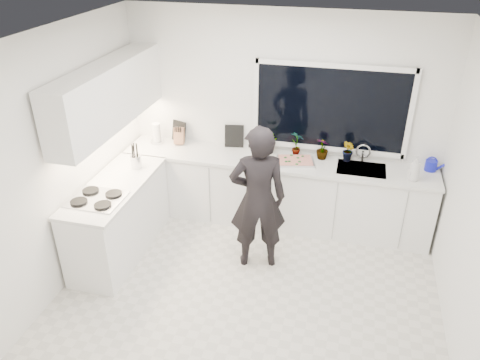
# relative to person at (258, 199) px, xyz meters

# --- Properties ---
(floor) EXTENTS (4.00, 3.50, 0.02)m
(floor) POSITION_rel_person_xyz_m (0.03, -0.53, -0.88)
(floor) COLOR beige
(floor) RESTS_ON ground
(wall_back) EXTENTS (4.00, 0.02, 2.70)m
(wall_back) POSITION_rel_person_xyz_m (0.03, 1.23, 0.48)
(wall_back) COLOR white
(wall_back) RESTS_ON ground
(wall_left) EXTENTS (0.02, 3.50, 2.70)m
(wall_left) POSITION_rel_person_xyz_m (-1.98, -0.53, 0.48)
(wall_left) COLOR white
(wall_left) RESTS_ON ground
(wall_right) EXTENTS (0.02, 3.50, 2.70)m
(wall_right) POSITION_rel_person_xyz_m (2.04, -0.53, 0.48)
(wall_right) COLOR white
(wall_right) RESTS_ON ground
(ceiling) EXTENTS (4.00, 3.50, 0.02)m
(ceiling) POSITION_rel_person_xyz_m (0.03, -0.53, 1.84)
(ceiling) COLOR white
(ceiling) RESTS_ON wall_back
(window) EXTENTS (1.80, 0.02, 1.00)m
(window) POSITION_rel_person_xyz_m (0.63, 1.19, 0.68)
(window) COLOR black
(window) RESTS_ON wall_back
(base_cabinets_back) EXTENTS (3.92, 0.58, 0.88)m
(base_cabinets_back) POSITION_rel_person_xyz_m (0.03, 0.92, -0.43)
(base_cabinets_back) COLOR white
(base_cabinets_back) RESTS_ON floor
(base_cabinets_left) EXTENTS (0.58, 1.60, 0.88)m
(base_cabinets_left) POSITION_rel_person_xyz_m (-1.64, -0.18, -0.43)
(base_cabinets_left) COLOR white
(base_cabinets_left) RESTS_ON floor
(countertop_back) EXTENTS (3.94, 0.62, 0.04)m
(countertop_back) POSITION_rel_person_xyz_m (0.03, 0.91, 0.03)
(countertop_back) COLOR silver
(countertop_back) RESTS_ON base_cabinets_back
(countertop_left) EXTENTS (0.62, 1.60, 0.04)m
(countertop_left) POSITION_rel_person_xyz_m (-1.64, -0.18, 0.03)
(countertop_left) COLOR silver
(countertop_left) RESTS_ON base_cabinets_left
(upper_cabinets) EXTENTS (0.34, 2.10, 0.70)m
(upper_cabinets) POSITION_rel_person_xyz_m (-1.76, 0.17, 0.98)
(upper_cabinets) COLOR white
(upper_cabinets) RESTS_ON wall_left
(sink) EXTENTS (0.58, 0.42, 0.14)m
(sink) POSITION_rel_person_xyz_m (1.08, 0.92, 0.00)
(sink) COLOR silver
(sink) RESTS_ON countertop_back
(faucet) EXTENTS (0.03, 0.03, 0.22)m
(faucet) POSITION_rel_person_xyz_m (1.08, 1.12, 0.16)
(faucet) COLOR silver
(faucet) RESTS_ON countertop_back
(stovetop) EXTENTS (0.56, 0.48, 0.03)m
(stovetop) POSITION_rel_person_xyz_m (-1.66, -0.53, 0.07)
(stovetop) COLOR black
(stovetop) RESTS_ON countertop_left
(person) EXTENTS (0.72, 0.57, 1.73)m
(person) POSITION_rel_person_xyz_m (0.00, 0.00, 0.00)
(person) COLOR black
(person) RESTS_ON floor
(pizza_tray) EXTENTS (0.51, 0.43, 0.03)m
(pizza_tray) POSITION_rel_person_xyz_m (0.28, 0.89, 0.07)
(pizza_tray) COLOR silver
(pizza_tray) RESTS_ON countertop_back
(pizza) EXTENTS (0.47, 0.38, 0.01)m
(pizza) POSITION_rel_person_xyz_m (0.28, 0.89, 0.09)
(pizza) COLOR #B72D18
(pizza) RESTS_ON pizza_tray
(watering_can) EXTENTS (0.17, 0.17, 0.13)m
(watering_can) POSITION_rel_person_xyz_m (1.88, 1.08, 0.12)
(watering_can) COLOR #1318B4
(watering_can) RESTS_ON countertop_back
(paper_towel_roll) EXTENTS (0.11, 0.11, 0.26)m
(paper_towel_roll) POSITION_rel_person_xyz_m (-1.62, 1.02, 0.18)
(paper_towel_roll) COLOR silver
(paper_towel_roll) RESTS_ON countertop_back
(knife_block) EXTENTS (0.14, 0.12, 0.22)m
(knife_block) POSITION_rel_person_xyz_m (-1.31, 1.06, 0.16)
(knife_block) COLOR #8B5F40
(knife_block) RESTS_ON countertop_back
(utensil_crock) EXTENTS (0.16, 0.16, 0.16)m
(utensil_crock) POSITION_rel_person_xyz_m (-1.57, 0.27, 0.13)
(utensil_crock) COLOR silver
(utensil_crock) RESTS_ON countertop_left
(picture_frame_large) EXTENTS (0.21, 0.10, 0.28)m
(picture_frame_large) POSITION_rel_person_xyz_m (-1.35, 1.16, 0.19)
(picture_frame_large) COLOR black
(picture_frame_large) RESTS_ON countertop_back
(picture_frame_small) EXTENTS (0.25, 0.06, 0.30)m
(picture_frame_small) POSITION_rel_person_xyz_m (-0.58, 1.16, 0.20)
(picture_frame_small) COLOR black
(picture_frame_small) RESTS_ON countertop_back
(herb_plants) EXTENTS (1.29, 0.37, 0.34)m
(herb_plants) POSITION_rel_person_xyz_m (0.20, 1.08, 0.21)
(herb_plants) COLOR #26662D
(herb_plants) RESTS_ON countertop_back
(soap_bottles) EXTENTS (0.15, 0.15, 0.32)m
(soap_bottles) POSITION_rel_person_xyz_m (1.66, 0.77, 0.20)
(soap_bottles) COLOR #D8BF66
(soap_bottles) RESTS_ON countertop_back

